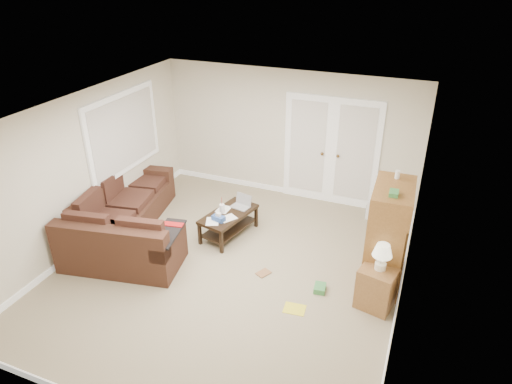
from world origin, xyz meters
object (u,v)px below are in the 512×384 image
at_px(sectional_sofa, 125,223).
at_px(coffee_table, 230,223).
at_px(side_cabinet, 378,284).
at_px(tv_armoire, 387,235).

distance_m(sectional_sofa, coffee_table, 1.76).
distance_m(sectional_sofa, side_cabinet, 4.18).
distance_m(coffee_table, side_cabinet, 2.76).
bearing_deg(side_cabinet, sectional_sofa, -168.47).
bearing_deg(sectional_sofa, side_cabinet, -11.57).
height_order(coffee_table, tv_armoire, tv_armoire).
distance_m(tv_armoire, side_cabinet, 0.72).
bearing_deg(tv_armoire, sectional_sofa, -175.09).
xyz_separation_m(tv_armoire, side_cabinet, (0.00, -0.58, -0.43)).
xyz_separation_m(sectional_sofa, coffee_table, (1.57, 0.79, -0.09)).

